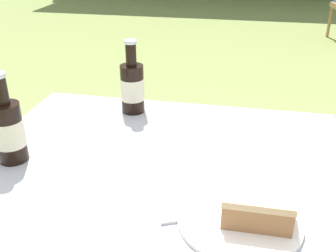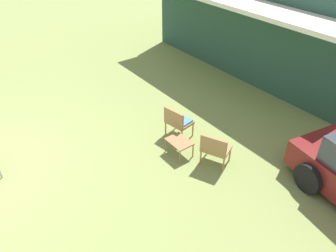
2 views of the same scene
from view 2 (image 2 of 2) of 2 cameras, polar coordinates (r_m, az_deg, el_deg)
cabin_building at (r=12.35m, az=18.44°, el=17.26°), size 8.18×5.04×3.15m
wicker_chair_cushioned at (r=8.08m, az=1.72°, el=0.96°), size 0.67×0.58×0.83m
wicker_chair_plain at (r=7.28m, az=8.20°, el=-3.78°), size 0.75×0.69×0.83m
garden_side_table at (r=7.58m, az=1.98°, el=-2.87°), size 0.58×0.44×0.39m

